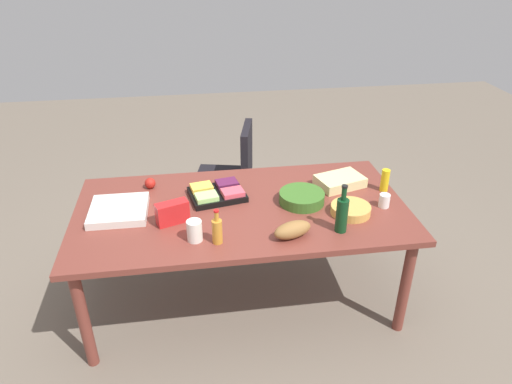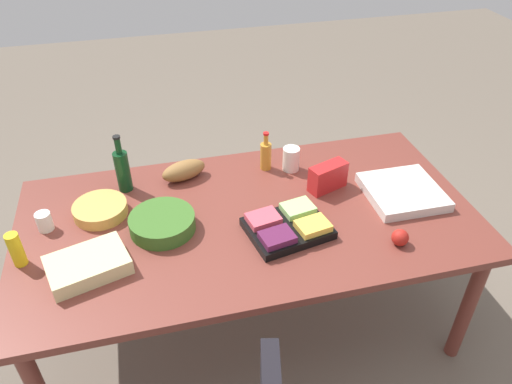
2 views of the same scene
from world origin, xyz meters
name	(u,v)px [view 2 (image 2 of 2)]	position (x,y,z in m)	size (l,w,h in m)	color
ground_plane	(250,319)	(0.00, 0.00, 0.00)	(10.00, 10.00, 0.00)	#6E6255
conference_table	(249,227)	(0.00, 0.00, 0.69)	(2.17, 1.12, 0.76)	brown
salad_bowl	(162,222)	(0.41, 0.00, 0.80)	(0.30, 0.30, 0.07)	#396924
mayo_jar	(291,159)	(-0.31, -0.33, 0.83)	(0.09, 0.09, 0.13)	white
fruit_platter	(288,226)	(-0.15, 0.16, 0.79)	(0.41, 0.34, 0.07)	black
chip_bag_red	(328,177)	(-0.44, -0.12, 0.83)	(0.20, 0.08, 0.14)	red
mustard_bottle	(16,250)	(1.01, 0.08, 0.84)	(0.06, 0.06, 0.16)	yellow
bread_loaf	(184,170)	(0.26, -0.39, 0.81)	(0.24, 0.11, 0.10)	olive
pizza_box	(403,192)	(-0.79, 0.03, 0.79)	(0.36, 0.36, 0.05)	silver
chip_bowl	(100,209)	(0.68, -0.18, 0.79)	(0.25, 0.25, 0.06)	gold
sheet_cake	(88,265)	(0.73, 0.20, 0.80)	(0.32, 0.22, 0.07)	beige
paper_cup	(44,221)	(0.93, -0.13, 0.81)	(0.07, 0.07, 0.09)	white
wine_bottle	(123,170)	(0.56, -0.36, 0.88)	(0.08, 0.08, 0.31)	#0F3A1B
dressing_bottle	(266,155)	(-0.18, -0.38, 0.85)	(0.07, 0.07, 0.22)	orange
apple_red	(400,237)	(-0.60, 0.36, 0.80)	(0.08, 0.08, 0.08)	#B02018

